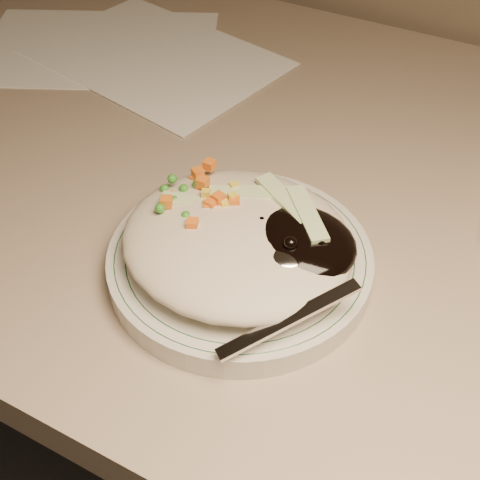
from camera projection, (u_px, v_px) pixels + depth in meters
The scene contains 5 objects.
desk at pixel (349, 323), 0.79m from camera, with size 1.40×0.70×0.74m.
plate at pixel (240, 262), 0.57m from camera, with size 0.22×0.22×0.02m, color silver.
plate_rim at pixel (240, 254), 0.56m from camera, with size 0.21×0.21×0.00m.
meal at pixel (244, 237), 0.54m from camera, with size 0.21×0.19×0.05m.
papers at pixel (126, 52), 0.85m from camera, with size 0.43×0.32×0.00m.
Camera 1 is at (0.13, 0.88, 1.15)m, focal length 50.00 mm.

